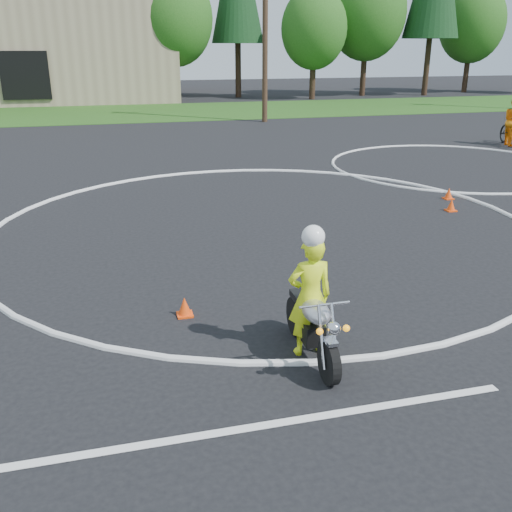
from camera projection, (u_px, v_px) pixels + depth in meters
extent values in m
plane|color=black|center=(306.00, 274.00, 10.23)|extent=(120.00, 120.00, 0.00)
cube|color=#1E4714|center=(160.00, 112.00, 34.72)|extent=(120.00, 10.00, 0.02)
torus|color=silver|center=(263.00, 226.00, 12.95)|extent=(12.12, 12.12, 0.12)
torus|color=silver|center=(451.00, 166.00, 19.37)|extent=(8.10, 8.10, 0.10)
cube|color=silver|center=(160.00, 442.00, 5.89)|extent=(8.00, 0.12, 0.01)
cylinder|color=black|center=(329.00, 362.00, 6.86)|extent=(0.11, 0.55, 0.55)
cylinder|color=black|center=(296.00, 316.00, 8.03)|extent=(0.11, 0.55, 0.55)
cube|color=black|center=(310.00, 330.00, 7.46)|extent=(0.26, 0.51, 0.28)
ellipsoid|color=silver|center=(316.00, 312.00, 7.17)|extent=(0.33, 0.59, 0.26)
cube|color=black|center=(304.00, 299.00, 7.60)|extent=(0.24, 0.55, 0.09)
cylinder|color=silver|center=(321.00, 337.00, 6.80)|extent=(0.04, 0.33, 0.74)
cylinder|color=white|center=(334.00, 335.00, 6.84)|extent=(0.04, 0.33, 0.74)
cube|color=silver|center=(331.00, 342.00, 6.75)|extent=(0.13, 0.20, 0.05)
cylinder|color=silver|center=(325.00, 305.00, 6.84)|extent=(0.64, 0.04, 0.03)
sphere|color=silver|center=(334.00, 328.00, 6.60)|extent=(0.17, 0.17, 0.17)
sphere|color=orange|center=(320.00, 332.00, 6.59)|extent=(0.08, 0.08, 0.08)
sphere|color=#FF9B0C|center=(346.00, 328.00, 6.67)|extent=(0.08, 0.08, 0.08)
cylinder|color=silver|center=(311.00, 322.00, 7.86)|extent=(0.08, 0.74, 0.07)
imported|color=#E4FF1A|center=(310.00, 297.00, 7.35)|extent=(0.59, 0.39, 1.63)
sphere|color=white|center=(313.00, 237.00, 7.02)|extent=(0.29, 0.29, 0.29)
cone|color=#FF460D|center=(451.00, 205.00, 14.07)|extent=(0.22, 0.22, 0.30)
cube|color=#FF460D|center=(451.00, 210.00, 14.11)|extent=(0.24, 0.24, 0.03)
cone|color=#FF460D|center=(185.00, 307.00, 8.62)|extent=(0.22, 0.22, 0.30)
cube|color=#FF460D|center=(185.00, 315.00, 8.67)|extent=(0.24, 0.24, 0.03)
cone|color=#FF460D|center=(449.00, 194.00, 15.16)|extent=(0.22, 0.22, 0.30)
cube|color=#FF460D|center=(448.00, 198.00, 15.21)|extent=(0.24, 0.24, 0.03)
cube|color=black|center=(25.00, 76.00, 36.59)|extent=(3.00, 0.16, 3.00)
cylinder|color=#382619|center=(177.00, 78.00, 40.98)|extent=(0.44, 0.44, 3.24)
ellipsoid|color=#1E5116|center=(174.00, 18.00, 39.60)|extent=(5.40, 5.40, 6.48)
cylinder|color=#382619|center=(238.00, 71.00, 43.85)|extent=(0.44, 0.44, 3.96)
cylinder|color=#382619|center=(312.00, 79.00, 42.50)|extent=(0.44, 0.44, 2.88)
ellipsoid|color=#1E5116|center=(314.00, 28.00, 41.27)|extent=(4.80, 4.80, 5.76)
cylinder|color=#382619|center=(363.00, 72.00, 45.36)|extent=(0.44, 0.44, 3.60)
ellipsoid|color=#1E5116|center=(367.00, 12.00, 43.83)|extent=(6.00, 6.00, 7.20)
cylinder|color=#382619|center=(427.00, 67.00, 45.51)|extent=(0.44, 0.44, 4.32)
cylinder|color=#382619|center=(466.00, 73.00, 48.69)|extent=(0.44, 0.44, 3.24)
ellipsoid|color=#1E5116|center=(472.00, 23.00, 47.31)|extent=(5.40, 5.40, 6.48)
cylinder|color=#382619|center=(120.00, 80.00, 41.01)|extent=(0.44, 0.44, 2.88)
ellipsoid|color=#1E5116|center=(115.00, 28.00, 39.78)|extent=(4.80, 4.80, 5.76)
cylinder|color=#473321|center=(265.00, 21.00, 28.72)|extent=(0.28, 0.28, 10.00)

